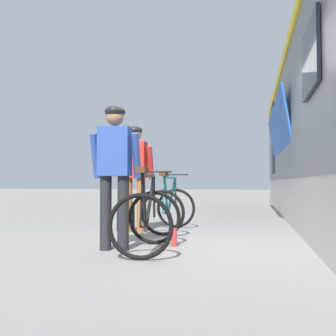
{
  "coord_description": "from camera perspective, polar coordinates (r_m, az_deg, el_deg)",
  "views": [
    {
      "loc": [
        0.69,
        -4.63,
        0.82
      ],
      "look_at": [
        -0.58,
        1.03,
        1.05
      ],
      "focal_mm": 39.46,
      "sensor_mm": 36.0,
      "label": 1
    }
  ],
  "objects": [
    {
      "name": "ground_plane",
      "position": [
        4.76,
        4.21,
        -12.19
      ],
      "size": [
        80.0,
        80.0,
        0.0
      ],
      "primitive_type": "plane",
      "color": "gray"
    },
    {
      "name": "bicycle_far_teal",
      "position": [
        6.24,
        0.25,
        -6.11
      ],
      "size": [
        0.72,
        1.08,
        0.99
      ],
      "color": "black",
      "rests_on": "ground"
    },
    {
      "name": "cyclist_far_in_red",
      "position": [
        6.17,
        -5.16,
        -0.09
      ],
      "size": [
        0.61,
        0.31,
        1.76
      ],
      "color": "#935B2D",
      "rests_on": "ground"
    },
    {
      "name": "backpack_on_platform",
      "position": [
        6.41,
        -6.54,
        -7.81
      ],
      "size": [
        0.3,
        0.22,
        0.4
      ],
      "primitive_type": "cube",
      "rotation": [
        0.0,
        0.0,
        0.16
      ],
      "color": "black",
      "rests_on": "ground"
    },
    {
      "name": "cyclist_near_in_blue",
      "position": [
        4.56,
        -8.22,
        0.7
      ],
      "size": [
        0.63,
        0.34,
        1.76
      ],
      "color": "#232328",
      "rests_on": "ground"
    },
    {
      "name": "water_bottle_near_the_bikes",
      "position": [
        4.83,
        0.97,
        -10.66
      ],
      "size": [
        0.07,
        0.07,
        0.23
      ],
      "primitive_type": "cylinder",
      "color": "red",
      "rests_on": "ground"
    },
    {
      "name": "bicycle_near_black",
      "position": [
        4.45,
        -3.11,
        -7.66
      ],
      "size": [
        0.83,
        1.14,
        0.99
      ],
      "color": "black",
      "rests_on": "ground"
    }
  ]
}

